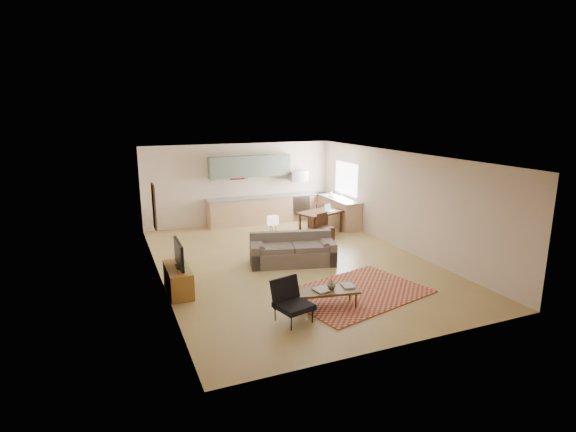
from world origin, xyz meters
name	(u,v)px	position (x,y,z in m)	size (l,w,h in m)	color
room	(293,211)	(0.00, 0.00, 1.35)	(9.00, 9.00, 9.00)	#A4864B
kitchen_counter_back	(269,209)	(0.90, 4.18, 0.46)	(4.26, 0.64, 0.92)	tan
kitchen_counter_right	(337,211)	(2.93, 3.00, 0.46)	(0.64, 2.26, 0.92)	tan
kitchen_range	(298,207)	(2.00, 4.18, 0.45)	(0.62, 0.62, 0.90)	#A5A8AD
kitchen_microwave	(298,176)	(2.00, 4.20, 1.55)	(0.62, 0.40, 0.35)	#A5A8AD
upper_cabinets	(250,166)	(0.30, 4.33, 1.95)	(2.80, 0.34, 0.70)	slate
window_right	(346,178)	(3.23, 3.00, 1.55)	(0.02, 1.40, 1.05)	white
wall_art_left	(154,206)	(-3.21, 0.90, 1.55)	(0.06, 0.42, 1.10)	olive
triptych	(237,172)	(-0.10, 4.47, 1.75)	(1.70, 0.04, 0.50)	beige
rug	(356,293)	(0.47, -2.33, 0.01)	(2.89, 2.00, 0.02)	maroon
sofa	(293,249)	(-0.05, -0.11, 0.38)	(2.20, 0.96, 0.76)	brown
coffee_table	(327,298)	(-0.42, -2.72, 0.19)	(1.23, 0.49, 0.37)	#483316
book_a	(316,291)	(-0.67, -2.72, 0.38)	(0.28, 0.34, 0.03)	maroon
book_b	(342,286)	(-0.07, -2.68, 0.38)	(0.28, 0.35, 0.02)	navy
vase	(331,284)	(-0.32, -2.68, 0.46)	(0.21, 0.21, 0.18)	black
armchair	(294,302)	(-1.27, -3.03, 0.39)	(0.68, 0.68, 0.78)	black
tv_credenza	(178,280)	(-3.00, -0.82, 0.28)	(0.47, 1.21, 0.56)	brown
tv	(179,254)	(-2.95, -0.82, 0.84)	(0.09, 0.93, 0.56)	black
console_table	(273,246)	(-0.30, 0.59, 0.31)	(0.53, 0.36, 0.62)	#321C12
table_lamp	(273,225)	(-0.30, 0.59, 0.87)	(0.30, 0.30, 0.50)	beige
dining_table	(321,223)	(1.88, 2.15, 0.36)	(1.41, 0.81, 0.72)	#321C12
dining_chair_near	(326,227)	(1.68, 1.43, 0.41)	(0.39, 0.41, 0.81)	#321C12
dining_chair_far	(316,215)	(2.07, 2.87, 0.42)	(0.40, 0.42, 0.85)	#321C12
laptop	(330,208)	(2.16, 2.06, 0.83)	(0.30, 0.23, 0.23)	#A5A8AD
soap_bottle	(331,194)	(2.83, 3.27, 1.02)	(0.09, 0.09, 0.19)	beige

